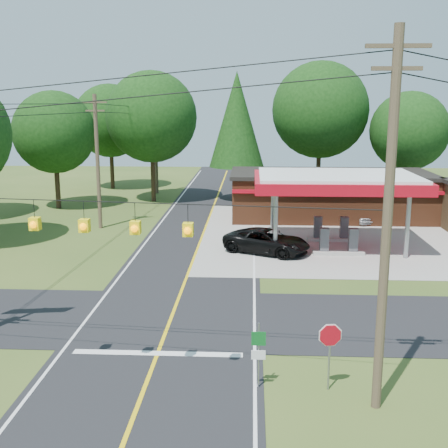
{
  "coord_description": "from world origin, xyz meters",
  "views": [
    {
      "loc": [
        3.53,
        -23.28,
        9.38
      ],
      "look_at": [
        2.0,
        7.0,
        2.8
      ],
      "focal_mm": 45.0,
      "sensor_mm": 36.0,
      "label": 1
    }
  ],
  "objects_px": {
    "suv_car": "(267,241)",
    "gas_canopy": "(337,183)",
    "sedan_car": "(358,215)",
    "octagonal_stop_sign": "(330,341)"
  },
  "relations": [
    {
      "from": "suv_car",
      "to": "sedan_car",
      "type": "height_order",
      "value": "suv_car"
    },
    {
      "from": "suv_car",
      "to": "octagonal_stop_sign",
      "type": "xyz_separation_m",
      "value": [
        1.64,
        -17.34,
        0.99
      ]
    },
    {
      "from": "sedan_car",
      "to": "suv_car",
      "type": "bearing_deg",
      "value": -146.64
    },
    {
      "from": "gas_canopy",
      "to": "suv_car",
      "type": "bearing_deg",
      "value": -159.63
    },
    {
      "from": "suv_car",
      "to": "gas_canopy",
      "type": "bearing_deg",
      "value": -44.28
    },
    {
      "from": "sedan_car",
      "to": "octagonal_stop_sign",
      "type": "height_order",
      "value": "octagonal_stop_sign"
    },
    {
      "from": "sedan_car",
      "to": "gas_canopy",
      "type": "bearing_deg",
      "value": -129.4
    },
    {
      "from": "gas_canopy",
      "to": "sedan_car",
      "type": "relative_size",
      "value": 3.06
    },
    {
      "from": "gas_canopy",
      "to": "octagonal_stop_sign",
      "type": "distance_m",
      "value": 19.39
    },
    {
      "from": "gas_canopy",
      "to": "suv_car",
      "type": "height_order",
      "value": "gas_canopy"
    }
  ]
}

